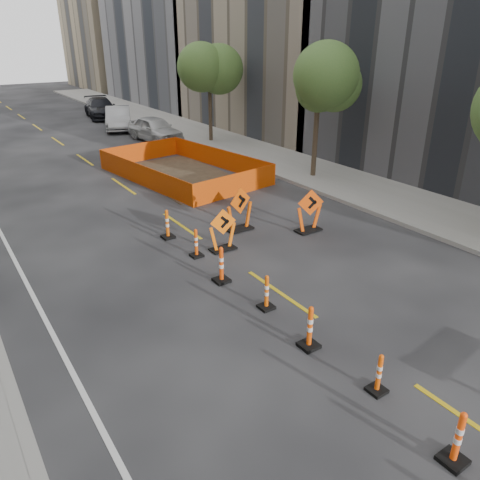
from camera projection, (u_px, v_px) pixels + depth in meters
ground_plane at (396, 372)px, 10.07m from camera, size 140.00×140.00×0.00m
sidewalk_right at (322, 175)px, 23.72m from camera, size 4.00×90.00×0.15m
bld_right_c at (298, 27)px, 33.92m from camera, size 12.00×16.00×14.00m
bld_right_e at (122, 21)px, 59.90m from camera, size 12.00×14.00×16.00m
tree_r_b at (319, 83)px, 21.60m from camera, size 2.80×2.80×5.95m
tree_r_c at (209, 70)px, 29.18m from camera, size 2.80×2.80×5.95m
channelizer_2 at (458, 438)px, 7.74m from camera, size 0.43×0.43×1.09m
channelizer_3 at (379, 373)px, 9.34m from camera, size 0.36×0.36×0.92m
channelizer_4 at (310, 327)px, 10.65m from camera, size 0.43×0.43×1.10m
channelizer_5 at (267, 292)px, 12.19m from camera, size 0.39×0.39×0.98m
channelizer_6 at (221, 265)px, 13.48m from camera, size 0.44×0.44×1.12m
channelizer_7 at (196, 243)px, 15.05m from camera, size 0.38×0.38×0.97m
channelizer_8 at (167, 224)px, 16.41m from camera, size 0.42×0.42×1.06m
chevron_sign_left at (223, 230)px, 15.41m from camera, size 1.08×0.77×1.47m
chevron_sign_center at (240, 209)px, 16.95m from camera, size 1.21×0.87×1.65m
chevron_sign_right at (309, 211)px, 16.85m from camera, size 1.23×0.96×1.61m
safety_fence at (183, 166)px, 23.51m from camera, size 5.90×8.78×1.02m
parked_car_near at (155, 129)px, 31.00m from camera, size 2.44×4.92×1.61m
parked_car_mid at (118, 118)px, 34.86m from camera, size 3.38×5.23×1.63m
parked_car_far at (101, 108)px, 39.61m from camera, size 3.12×5.81×1.60m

